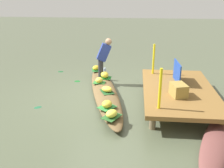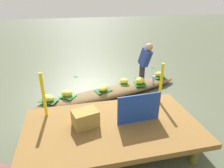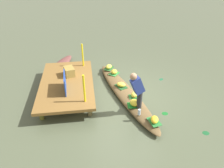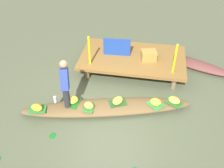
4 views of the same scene
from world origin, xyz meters
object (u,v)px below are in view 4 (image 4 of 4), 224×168
Objects in this scene: banana_bunch_2 at (174,100)px; water_bottle at (55,99)px; banana_bunch_3 at (73,100)px; banana_bunch_5 at (156,102)px; vendor_person at (65,82)px; banana_bunch_4 at (118,101)px; banana_bunch_1 at (37,108)px; vendor_boat at (107,107)px; moored_boat at (192,63)px; market_banner at (117,47)px; banana_bunch_0 at (89,105)px; produce_crate at (149,55)px.

water_bottle reaches higher than banana_bunch_2.
banana_bunch_3 is 1.01× the size of banana_bunch_5.
banana_bunch_4 is at bearing 10.93° from vendor_person.
banana_bunch_2 is at bearing 14.40° from banana_bunch_1.
vendor_boat is at bearing -160.65° from banana_bunch_4.
banana_bunch_5 is 2.32m from vendor_person.
market_banner is (-2.38, -0.47, 0.63)m from moored_boat.
vendor_boat is 17.56× the size of banana_bunch_0.
banana_bunch_2 is 1.08× the size of banana_bunch_3.
vendor_person is at bearing -133.11° from produce_crate.
banana_bunch_4 is 0.97m from banana_bunch_5.
banana_bunch_1 is at bearing -121.80° from moored_boat.
moored_boat is 5.70× the size of produce_crate.
moored_boat is 3.82m from banana_bunch_0.
vendor_boat is 5.34× the size of market_banner.
market_banner is (1.61, 2.48, 0.43)m from banana_bunch_1.
banana_bunch_0 is 0.91m from water_bottle.
market_banner is (0.35, 2.19, 0.42)m from banana_bunch_0.
vendor_person is at bearing 174.48° from vendor_boat.
banana_bunch_0 is 1.29m from banana_bunch_1.
produce_crate reaches higher than banana_bunch_3.
produce_crate is at bearing 100.58° from banana_bunch_5.
banana_bunch_1 is 0.98× the size of banana_bunch_2.
banana_bunch_2 is 0.98× the size of banana_bunch_4.
produce_crate reaches higher than water_bottle.
banana_bunch_1 is at bearing -153.68° from banana_bunch_3.
banana_bunch_3 is at bearing 166.58° from banana_bunch_0.
banana_bunch_0 is at bearing -102.52° from market_banner.
produce_crate is (0.92, 1.88, 0.50)m from vendor_boat.
banana_bunch_2 is 0.37× the size of market_banner.
banana_bunch_3 is at bearing -169.91° from banana_bunch_4.
banana_bunch_5 is 0.34× the size of market_banner.
produce_crate is at bearing 46.89° from vendor_person.
moored_boat is at bearing 32.46° from vendor_boat.
banana_bunch_3 is 2.12m from banana_bunch_5.
produce_crate is at bearing 49.97° from vendor_boat.
market_banner reaches higher than banana_bunch_2.
water_bottle is at bearing -170.86° from banana_bunch_4.
banana_bunch_0 is 0.84m from vendor_person.
banana_bunch_2 is 2.61m from banana_bunch_3.
banana_bunch_2 is 2.42m from market_banner.
banana_bunch_2 is 1.45m from banana_bunch_4.
produce_crate is (1.33, 2.10, 0.29)m from banana_bunch_0.
banana_bunch_3 reaches higher than water_bottle.
vendor_person reaches higher than moored_boat.
banana_bunch_4 is at bearing -173.51° from banana_bunch_5.
banana_bunch_0 is 1.70m from banana_bunch_5.
vendor_person is at bearing -120.15° from moored_boat.
water_bottle is (0.36, 0.35, 0.01)m from banana_bunch_1.
moored_boat is 4.97m from banana_bunch_1.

